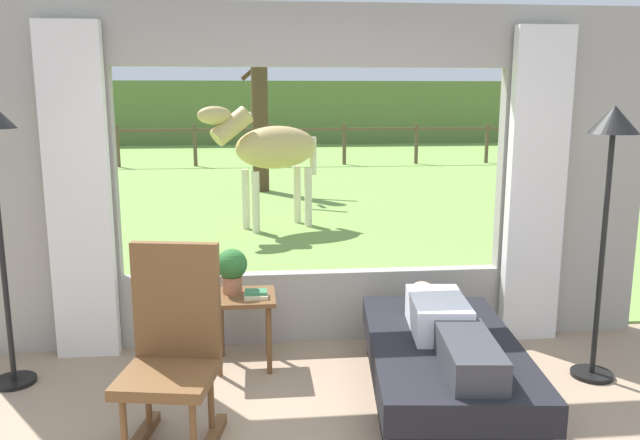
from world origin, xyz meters
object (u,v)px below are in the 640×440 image
(potted_plant, at_px, (232,268))
(rocking_chair, at_px, (173,351))
(book_stack, at_px, (256,294))
(pasture_tree, at_px, (259,111))
(floor_lamp_right, at_px, (610,161))
(recliner_sofa, at_px, (443,370))
(reclining_person, at_px, (447,327))
(side_table, at_px, (244,308))
(horse, at_px, (271,149))

(potted_plant, bearing_deg, rocking_chair, -104.81)
(book_stack, xyz_separation_m, pasture_tree, (0.11, 8.34, 1.04))
(book_stack, distance_m, floor_lamp_right, 2.50)
(recliner_sofa, distance_m, reclining_person, 0.31)
(book_stack, bearing_deg, potted_plant, 143.39)
(recliner_sofa, relative_size, floor_lamp_right, 0.97)
(recliner_sofa, distance_m, potted_plant, 1.60)
(rocking_chair, xyz_separation_m, pasture_tree, (0.57, 9.30, 1.03))
(floor_lamp_right, bearing_deg, potted_plant, 168.46)
(side_table, height_order, book_stack, book_stack)
(rocking_chair, bearing_deg, floor_lamp_right, 22.40)
(reclining_person, relative_size, book_stack, 8.61)
(potted_plant, relative_size, pasture_tree, 0.09)
(recliner_sofa, bearing_deg, pasture_tree, 102.83)
(side_table, height_order, floor_lamp_right, floor_lamp_right)
(reclining_person, distance_m, pasture_tree, 9.16)
(rocking_chair, xyz_separation_m, book_stack, (0.45, 0.96, -0.00))
(side_table, xyz_separation_m, potted_plant, (-0.08, 0.06, 0.28))
(pasture_tree, bearing_deg, potted_plant, -91.96)
(pasture_tree, bearing_deg, recliner_sofa, -83.43)
(recliner_sofa, relative_size, pasture_tree, 0.51)
(reclining_person, bearing_deg, rocking_chair, -164.47)
(recliner_sofa, relative_size, side_table, 3.44)
(book_stack, relative_size, floor_lamp_right, 0.09)
(reclining_person, relative_size, potted_plant, 4.49)
(book_stack, relative_size, horse, 0.09)
(side_table, relative_size, book_stack, 3.11)
(recliner_sofa, bearing_deg, side_table, 156.34)
(side_table, relative_size, potted_plant, 1.63)
(side_table, xyz_separation_m, horse, (0.33, 4.65, 0.73))
(rocking_chair, relative_size, pasture_tree, 0.32)
(rocking_chair, xyz_separation_m, floor_lamp_right, (2.74, 0.58, 0.94))
(recliner_sofa, bearing_deg, floor_lamp_right, 19.60)
(rocking_chair, bearing_deg, pasture_tree, 96.93)
(reclining_person, relative_size, rocking_chair, 1.28)
(recliner_sofa, relative_size, potted_plant, 5.59)
(recliner_sofa, xyz_separation_m, side_table, (-1.24, 0.71, 0.21))
(horse, bearing_deg, pasture_tree, -23.88)
(rocking_chair, bearing_deg, reclining_person, 19.69)
(recliner_sofa, xyz_separation_m, rocking_chair, (-1.60, -0.31, 0.33))
(book_stack, bearing_deg, horse, 87.00)
(potted_plant, distance_m, book_stack, 0.26)
(recliner_sofa, xyz_separation_m, potted_plant, (-1.32, 0.77, 0.48))
(pasture_tree, bearing_deg, horse, -87.90)
(rocking_chair, relative_size, floor_lamp_right, 0.61)
(potted_plant, relative_size, book_stack, 1.92)
(side_table, relative_size, horse, 0.29)
(rocking_chair, height_order, book_stack, rocking_chair)
(recliner_sofa, xyz_separation_m, book_stack, (-1.15, 0.65, 0.32))
(side_table, bearing_deg, rocking_chair, -109.70)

